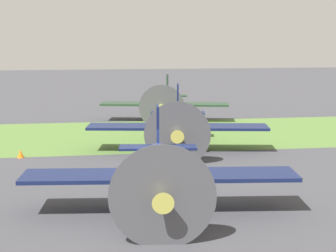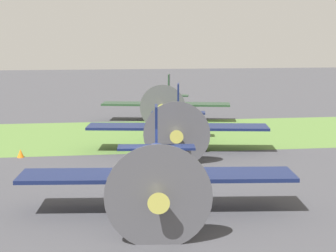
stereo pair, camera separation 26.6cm
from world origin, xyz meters
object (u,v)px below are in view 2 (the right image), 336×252
airplane_wingman (178,123)px  airplane_trail (166,102)px  airplane_lead (157,170)px  runway_marker_cone (21,153)px

airplane_wingman → airplane_trail: size_ratio=1.05×
airplane_lead → airplane_trail: size_ratio=1.04×
airplane_lead → airplane_trail: bearing=-92.5°
airplane_lead → airplane_trail: airplane_lead is taller
runway_marker_cone → airplane_trail: bearing=-129.8°
airplane_trail → runway_marker_cone: airplane_trail is taller
airplane_lead → runway_marker_cone: size_ratio=22.99×
airplane_lead → airplane_trail: 20.62m
airplane_wingman → airplane_trail: 10.35m
airplane_wingman → runway_marker_cone: size_ratio=23.09×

